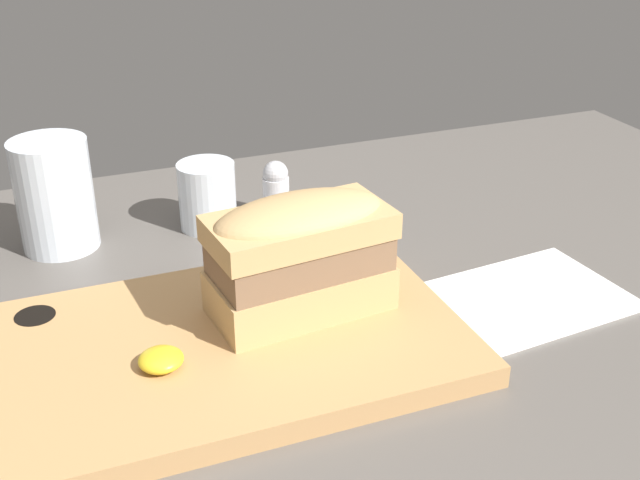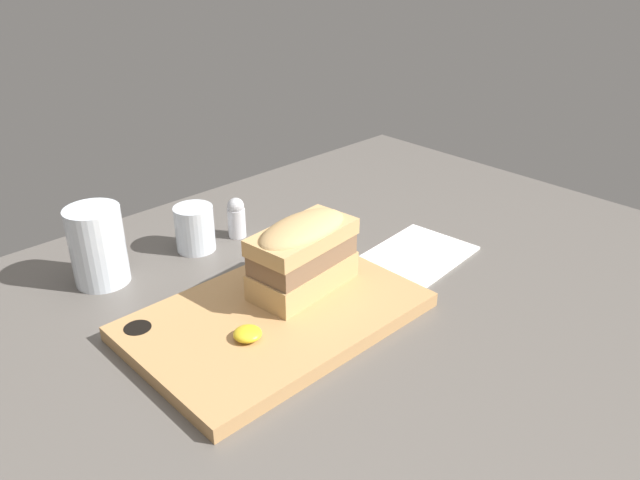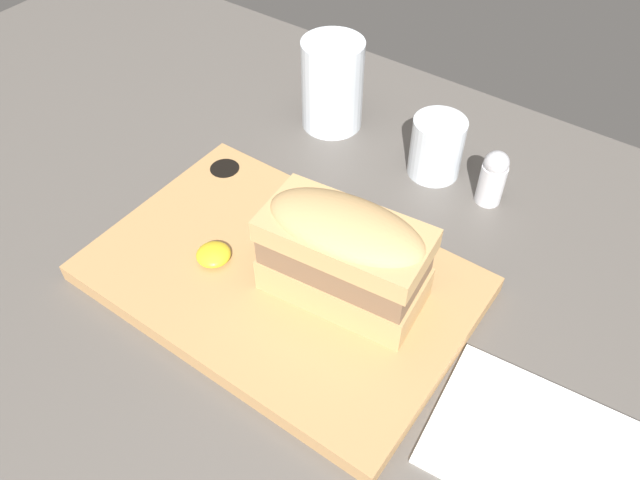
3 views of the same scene
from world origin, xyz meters
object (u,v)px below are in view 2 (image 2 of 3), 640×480
at_px(napkin, 417,255).
at_px(salt_shaker, 236,217).
at_px(water_glass, 98,251).
at_px(wine_glass, 195,230).
at_px(sandwich, 303,251).
at_px(serving_board, 275,316).

distance_m(napkin, salt_shaker, 0.31).
xyz_separation_m(water_glass, salt_shaker, (0.24, -0.02, -0.02)).
relative_size(wine_glass, salt_shaker, 1.07).
height_order(sandwich, napkin, sandwich).
distance_m(wine_glass, salt_shaker, 0.08).
bearing_deg(salt_shaker, sandwich, -103.30).
bearing_deg(wine_glass, serving_board, -99.61).
relative_size(serving_board, salt_shaker, 5.39).
height_order(wine_glass, napkin, wine_glass).
bearing_deg(serving_board, napkin, -3.05).
xyz_separation_m(water_glass, napkin, (0.40, -0.28, -0.05)).
bearing_deg(wine_glass, napkin, -47.65).
bearing_deg(water_glass, serving_board, -66.04).
bearing_deg(wine_glass, salt_shaker, -6.49).
bearing_deg(serving_board, sandwich, 13.85).
xyz_separation_m(water_glass, wine_glass, (0.16, -0.01, -0.02)).
relative_size(sandwich, napkin, 0.86).
xyz_separation_m(sandwich, salt_shaker, (0.05, 0.23, -0.04)).
relative_size(sandwich, wine_glass, 2.16).
relative_size(napkin, salt_shaker, 2.67).
distance_m(wine_glass, napkin, 0.36).
bearing_deg(sandwich, salt_shaker, 76.70).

